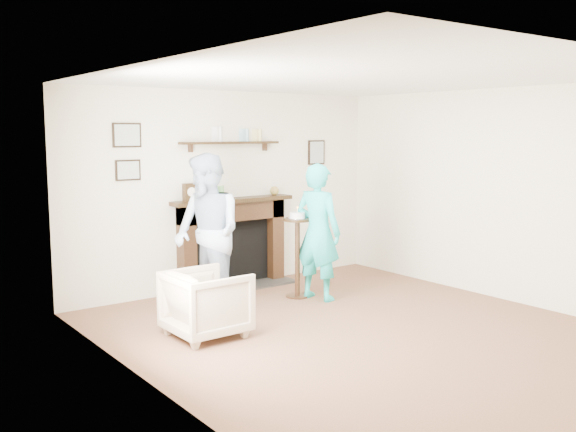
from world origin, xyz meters
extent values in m
plane|color=brown|center=(0.00, 0.00, 0.00)|extent=(5.00, 5.00, 0.00)
cube|color=#ECE4C8|center=(0.00, 2.50, 1.25)|extent=(4.50, 0.04, 2.50)
cube|color=#ECE4C8|center=(-2.25, 0.00, 1.25)|extent=(0.04, 5.00, 2.50)
cube|color=#ECE4C8|center=(2.25, 0.00, 1.25)|extent=(0.04, 5.00, 2.50)
cube|color=silver|center=(0.00, 0.00, 2.50)|extent=(4.50, 5.00, 0.04)
cube|color=black|center=(-0.66, 2.40, 0.55)|extent=(0.18, 0.20, 1.10)
cube|color=black|center=(0.66, 2.40, 0.55)|extent=(0.18, 0.20, 1.10)
cube|color=black|center=(0.00, 2.40, 0.98)|extent=(1.50, 0.20, 0.24)
cube|color=black|center=(0.00, 2.47, 0.43)|extent=(1.14, 0.06, 0.86)
cube|color=#2D2B28|center=(0.00, 2.28, 0.01)|extent=(1.60, 0.44, 0.03)
cube|color=black|center=(0.00, 2.37, 1.12)|extent=(1.68, 0.26, 0.05)
cube|color=black|center=(0.00, 2.42, 1.85)|extent=(1.40, 0.15, 0.03)
cube|color=black|center=(-1.35, 2.48, 1.95)|extent=(0.34, 0.03, 0.28)
cube|color=black|center=(-1.35, 2.48, 1.55)|extent=(0.30, 0.03, 0.24)
cube|color=black|center=(1.45, 2.48, 1.70)|extent=(0.28, 0.03, 0.34)
cube|color=black|center=(-0.62, 2.37, 1.26)|extent=(0.16, 0.09, 0.22)
cylinder|color=white|center=(-0.62, 2.32, 1.27)|extent=(0.11, 0.01, 0.11)
sphere|color=green|center=(0.64, 2.37, 1.21)|extent=(0.12, 0.12, 0.12)
imported|color=tan|center=(-1.29, 0.83, 0.00)|extent=(0.73, 0.71, 0.66)
imported|color=silver|center=(-0.82, 1.60, 0.00)|extent=(0.70, 0.88, 1.76)
imported|color=#1FB094|center=(0.48, 1.26, 0.00)|extent=(0.55, 0.68, 1.62)
cylinder|color=black|center=(0.35, 1.48, 0.01)|extent=(0.28, 0.28, 0.02)
cylinder|color=black|center=(0.35, 1.48, 0.48)|extent=(0.06, 0.06, 0.91)
cylinder|color=black|center=(0.35, 1.48, 0.95)|extent=(0.34, 0.34, 0.03)
cylinder|color=silver|center=(0.35, 1.48, 0.96)|extent=(0.23, 0.23, 0.01)
cylinder|color=silver|center=(0.35, 1.48, 1.00)|extent=(0.18, 0.18, 0.07)
cylinder|color=beige|center=(0.35, 1.48, 1.06)|extent=(0.01, 0.01, 0.05)
sphere|color=orange|center=(0.35, 1.48, 1.09)|extent=(0.02, 0.02, 0.02)
camera|label=1|loc=(-4.30, -4.52, 1.99)|focal=40.00mm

